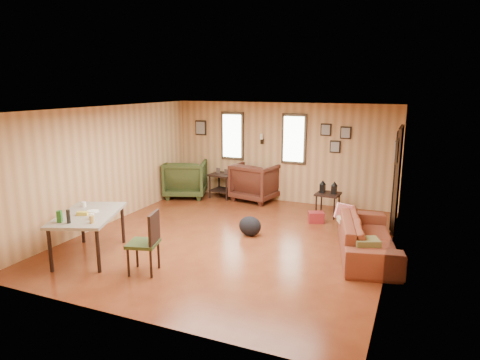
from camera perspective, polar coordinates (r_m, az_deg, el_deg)
The scene contains 11 objects.
room at distance 7.85m, azimuth 0.78°, elevation 0.82°, with size 5.54×6.04×2.44m.
sofa at distance 7.50m, azimuth 16.68°, elevation -6.43°, with size 2.20×0.64×0.86m, color brown.
recliner_brown at distance 10.55m, azimuth 2.18°, elevation 0.02°, with size 1.00×0.94×1.03m, color #462015.
recliner_green at distance 10.98m, azimuth -7.27°, elevation 0.44°, with size 1.01×0.94×1.04m, color #2F3B1B.
end_table at distance 10.82m, azimuth -2.34°, elevation -0.17°, with size 0.65×0.61×0.75m.
side_table at distance 9.45m, azimuth 11.67°, elevation -1.59°, with size 0.53×0.53×0.79m.
cooler at distance 9.06m, azimuth 10.11°, elevation -4.91°, with size 0.38×0.33×0.22m.
backpack at distance 8.15m, azimuth 1.34°, elevation -6.16°, with size 0.44×0.33×0.37m.
sofa_pillows at distance 7.36m, azimuth 15.05°, elevation -6.18°, with size 0.96×1.56×0.33m.
dining_table at distance 7.47m, azimuth -19.65°, elevation -4.74°, with size 1.34×1.67×0.96m.
dining_chair at distance 6.63m, azimuth -12.23°, elevation -7.72°, with size 0.53×0.53×0.96m.
Camera 1 is at (3.09, -6.84, 2.80)m, focal length 32.00 mm.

